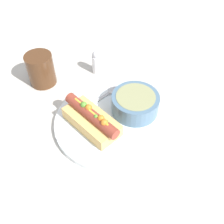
# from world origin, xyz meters

# --- Properties ---
(ground_plane) EXTENTS (4.00, 4.00, 0.00)m
(ground_plane) POSITION_xyz_m (0.00, 0.00, 0.00)
(ground_plane) COLOR #BCB7AD
(dinner_plate) EXTENTS (0.30, 0.30, 0.01)m
(dinner_plate) POSITION_xyz_m (0.00, 0.00, 0.01)
(dinner_plate) COLOR white
(dinner_plate) RESTS_ON ground_plane
(hot_dog) EXTENTS (0.17, 0.12, 0.06)m
(hot_dog) POSITION_xyz_m (-0.00, -0.05, 0.04)
(hot_dog) COLOR #DBAD60
(hot_dog) RESTS_ON dinner_plate
(soup_bowl) EXTENTS (0.12, 0.12, 0.05)m
(soup_bowl) POSITION_xyz_m (-0.01, 0.07, 0.04)
(soup_bowl) COLOR slate
(soup_bowl) RESTS_ON dinner_plate
(spoon) EXTENTS (0.08, 0.16, 0.01)m
(spoon) POSITION_xyz_m (-0.09, 0.02, 0.02)
(spoon) COLOR #B7B7BC
(spoon) RESTS_ON dinner_plate
(drinking_glass) EXTENTS (0.08, 0.08, 0.09)m
(drinking_glass) POSITION_xyz_m (-0.23, -0.13, 0.05)
(drinking_glass) COLOR #4C2D19
(drinking_glass) RESTS_ON ground_plane
(salt_shaker) EXTENTS (0.03, 0.03, 0.08)m
(salt_shaker) POSITION_xyz_m (-0.22, 0.03, 0.04)
(salt_shaker) COLOR silver
(salt_shaker) RESTS_ON ground_plane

